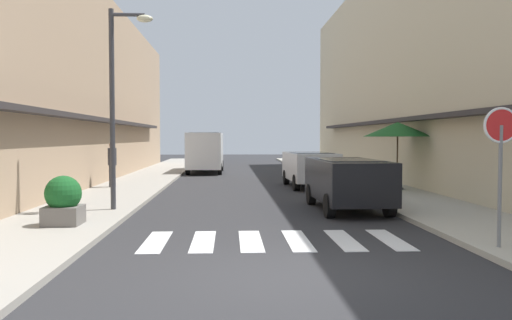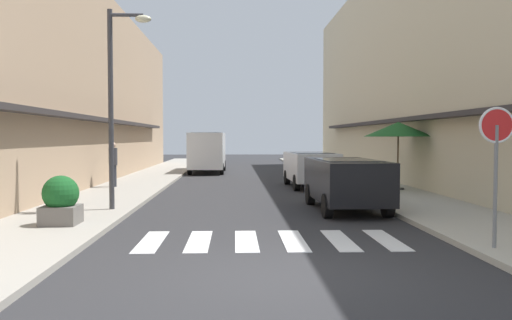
% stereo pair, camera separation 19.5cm
% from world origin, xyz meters
% --- Properties ---
extents(ground_plane, '(82.27, 82.27, 0.00)m').
position_xyz_m(ground_plane, '(0.00, 14.96, 0.00)').
color(ground_plane, '#2B2B2D').
extents(sidewalk_left, '(2.85, 52.35, 0.12)m').
position_xyz_m(sidewalk_left, '(-4.94, 14.96, 0.06)').
color(sidewalk_left, '#9E998E').
rests_on(sidewalk_left, ground_plane).
extents(sidewalk_right, '(2.85, 52.35, 0.12)m').
position_xyz_m(sidewalk_right, '(4.94, 14.96, 0.06)').
color(sidewalk_right, '#ADA899').
rests_on(sidewalk_right, ground_plane).
extents(building_row_left, '(5.50, 35.66, 8.56)m').
position_xyz_m(building_row_left, '(-8.86, 15.83, 4.28)').
color(building_row_left, tan).
rests_on(building_row_left, ground_plane).
extents(building_row_right, '(5.50, 35.66, 10.68)m').
position_xyz_m(building_row_right, '(8.86, 15.83, 5.34)').
color(building_row_right, beige).
rests_on(building_row_right, ground_plane).
extents(crosswalk, '(5.20, 2.20, 0.01)m').
position_xyz_m(crosswalk, '(-0.00, 2.62, 0.01)').
color(crosswalk, silver).
rests_on(crosswalk, ground_plane).
extents(parked_car_near, '(1.87, 4.18, 1.47)m').
position_xyz_m(parked_car_near, '(2.46, 6.87, 0.92)').
color(parked_car_near, black).
rests_on(parked_car_near, ground_plane).
extents(parked_car_mid, '(1.92, 4.22, 1.47)m').
position_xyz_m(parked_car_mid, '(2.46, 13.77, 0.92)').
color(parked_car_mid, silver).
rests_on(parked_car_mid, ground_plane).
extents(delivery_van, '(2.06, 5.42, 2.37)m').
position_xyz_m(delivery_van, '(-2.31, 23.12, 1.41)').
color(delivery_van, silver).
rests_on(delivery_van, ground_plane).
extents(round_street_sign, '(0.65, 0.07, 2.51)m').
position_xyz_m(round_street_sign, '(3.93, 1.26, 2.04)').
color(round_street_sign, slate).
rests_on(round_street_sign, sidewalk_right).
extents(street_lamp, '(1.19, 0.28, 5.44)m').
position_xyz_m(street_lamp, '(-3.90, 6.61, 3.44)').
color(street_lamp, '#38383D').
rests_on(street_lamp, sidewalk_left).
extents(cafe_umbrella, '(2.58, 2.58, 2.55)m').
position_xyz_m(cafe_umbrella, '(5.47, 11.64, 2.39)').
color(cafe_umbrella, '#262626').
rests_on(cafe_umbrella, sidewalk_right).
extents(planter_corner, '(0.81, 0.81, 1.11)m').
position_xyz_m(planter_corner, '(-4.65, 4.12, 0.66)').
color(planter_corner, slate).
rests_on(planter_corner, sidewalk_left).
extents(pedestrian_walking_near, '(0.34, 0.34, 1.79)m').
position_xyz_m(pedestrian_walking_near, '(-5.56, 13.15, 1.07)').
color(pedestrian_walking_near, '#282B33').
rests_on(pedestrian_walking_near, sidewalk_left).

